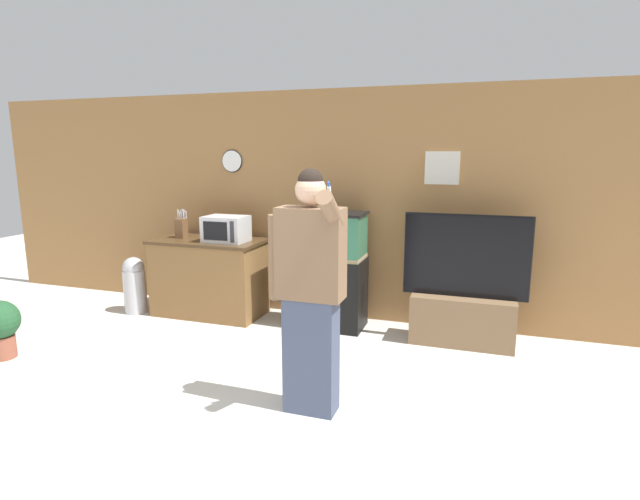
{
  "coord_description": "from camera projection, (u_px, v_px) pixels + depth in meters",
  "views": [
    {
      "loc": [
        1.4,
        -2.34,
        1.91
      ],
      "look_at": [
        0.01,
        1.8,
        1.05
      ],
      "focal_mm": 28.0,
      "sensor_mm": 36.0,
      "label": 1
    }
  ],
  "objects": [
    {
      "name": "knife_block",
      "position": [
        181.0,
        227.0,
        5.93
      ],
      "size": [
        0.11,
        0.12,
        0.34
      ],
      "color": "brown",
      "rests_on": "counter_island"
    },
    {
      "name": "tv_on_stand",
      "position": [
        463.0,
        306.0,
        5.0
      ],
      "size": [
        1.22,
        0.4,
        1.32
      ],
      "color": "brown",
      "rests_on": "ground_plane"
    },
    {
      "name": "person_standing",
      "position": [
        309.0,
        290.0,
        3.58
      ],
      "size": [
        0.57,
        0.43,
        1.8
      ],
      "color": "#424C66",
      "rests_on": "ground_plane"
    },
    {
      "name": "aquarium_on_stand",
      "position": [
        327.0,
        270.0,
        5.46
      ],
      "size": [
        0.84,
        0.46,
        1.28
      ],
      "color": "black",
      "rests_on": "ground_plane"
    },
    {
      "name": "ground_plane",
      "position": [
        223.0,
        477.0,
        2.98
      ],
      "size": [
        18.0,
        18.0,
        0.0
      ],
      "primitive_type": "plane",
      "color": "beige"
    },
    {
      "name": "wall_back_paneled",
      "position": [
        356.0,
        207.0,
        5.65
      ],
      "size": [
        10.0,
        0.08,
        2.6
      ],
      "color": "olive",
      "rests_on": "ground_plane"
    },
    {
      "name": "microwave",
      "position": [
        226.0,
        229.0,
        5.68
      ],
      "size": [
        0.48,
        0.36,
        0.29
      ],
      "color": "silver",
      "rests_on": "counter_island"
    },
    {
      "name": "trash_bin",
      "position": [
        135.0,
        284.0,
        6.0
      ],
      "size": [
        0.27,
        0.27,
        0.68
      ],
      "color": "#B7B7BC",
      "rests_on": "ground_plane"
    },
    {
      "name": "counter_island",
      "position": [
        210.0,
        277.0,
        5.92
      ],
      "size": [
        1.3,
        0.69,
        0.9
      ],
      "color": "brown",
      "rests_on": "ground_plane"
    }
  ]
}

